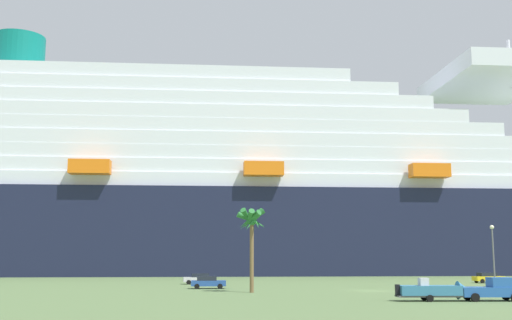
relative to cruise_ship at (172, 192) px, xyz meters
The scene contains 9 objects.
ground_plane 47.55m from the cruise_ship, 56.92° to the right, with size 600.00×600.00×0.00m, color #567042.
cruise_ship is the anchor object (origin of this frame).
pickup_truck 91.47m from the cruise_ship, 70.65° to the right, with size 5.79×2.76×2.20m.
small_boat_on_trailer 89.36m from the cruise_ship, 73.78° to the right, with size 7.99×2.54×2.15m.
palm_tree 69.74m from the cruise_ship, 82.53° to the right, with size 3.61×3.54×9.78m.
street_lamp 75.72m from the cruise_ship, 54.77° to the right, with size 0.56×0.56×8.32m.
parked_car_yellow_taxi 71.03m from the cruise_ship, 45.22° to the right, with size 4.75×2.10×1.58m.
parked_car_blue_suv 61.86m from the cruise_ship, 85.62° to the right, with size 4.55×2.35×1.58m.
parked_car_silver_sedan 49.88m from the cruise_ship, 85.06° to the right, with size 4.56×2.08×1.58m.
Camera 1 is at (-24.83, -74.77, 4.33)m, focal length 44.08 mm.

